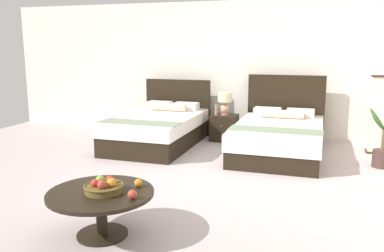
# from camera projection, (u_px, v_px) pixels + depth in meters

# --- Properties ---
(ground_plane) EXTENTS (9.75, 9.55, 0.02)m
(ground_plane) POSITION_uv_depth(u_px,v_px,m) (187.00, 179.00, 5.44)
(ground_plane) COLOR #BDADAB
(wall_back) EXTENTS (9.75, 0.12, 2.61)m
(wall_back) POSITION_uv_depth(u_px,v_px,m) (233.00, 69.00, 7.98)
(wall_back) COLOR white
(wall_back) RESTS_ON ground
(bed_near_window) EXTENTS (1.36, 2.22, 1.10)m
(bed_near_window) POSITION_uv_depth(u_px,v_px,m) (159.00, 128.00, 7.22)
(bed_near_window) COLOR black
(bed_near_window) RESTS_ON ground
(bed_near_corner) EXTENTS (1.41, 2.22, 1.23)m
(bed_near_corner) POSITION_uv_depth(u_px,v_px,m) (279.00, 136.00, 6.62)
(bed_near_corner) COLOR black
(bed_near_corner) RESTS_ON ground
(nightstand) EXTENTS (0.48, 0.47, 0.49)m
(nightstand) POSITION_uv_depth(u_px,v_px,m) (224.00, 128.00, 7.60)
(nightstand) COLOR black
(nightstand) RESTS_ON ground
(table_lamp) EXTENTS (0.26, 0.26, 0.42)m
(table_lamp) POSITION_uv_depth(u_px,v_px,m) (225.00, 101.00, 7.52)
(table_lamp) COLOR tan
(table_lamp) RESTS_ON nightstand
(vase) EXTENTS (0.07, 0.07, 0.19)m
(vase) POSITION_uv_depth(u_px,v_px,m) (217.00, 110.00, 7.54)
(vase) COLOR #97785D
(vase) RESTS_ON nightstand
(coffee_table) EXTENTS (0.98, 0.98, 0.43)m
(coffee_table) POSITION_uv_depth(u_px,v_px,m) (101.00, 201.00, 3.71)
(coffee_table) COLOR black
(coffee_table) RESTS_ON ground
(fruit_bowl) EXTENTS (0.37, 0.37, 0.14)m
(fruit_bowl) POSITION_uv_depth(u_px,v_px,m) (104.00, 187.00, 3.67)
(fruit_bowl) COLOR brown
(fruit_bowl) RESTS_ON coffee_table
(loose_apple) EXTENTS (0.08, 0.08, 0.08)m
(loose_apple) POSITION_uv_depth(u_px,v_px,m) (132.00, 195.00, 3.50)
(loose_apple) COLOR #B63D2D
(loose_apple) RESTS_ON coffee_table
(loose_orange) EXTENTS (0.08, 0.08, 0.08)m
(loose_orange) POSITION_uv_depth(u_px,v_px,m) (138.00, 183.00, 3.81)
(loose_orange) COLOR orange
(loose_orange) RESTS_ON coffee_table
(floor_lamp_corner) EXTENTS (0.25, 0.25, 1.29)m
(floor_lamp_corner) POSITION_uv_depth(u_px,v_px,m) (377.00, 115.00, 6.64)
(floor_lamp_corner) COLOR #3A1D13
(floor_lamp_corner) RESTS_ON ground
(potted_palm) EXTENTS (0.51, 0.53, 0.90)m
(potted_palm) POSITION_uv_depth(u_px,v_px,m) (383.00, 148.00, 5.87)
(potted_palm) COLOR #432F2A
(potted_palm) RESTS_ON ground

